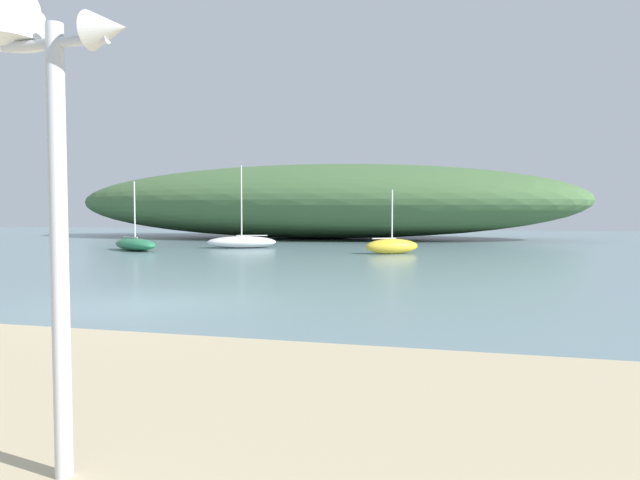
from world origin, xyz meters
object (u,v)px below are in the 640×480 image
at_px(sailboat_far_left, 135,244).
at_px(sailboat_east_reach, 392,246).
at_px(sailboat_by_sandbar, 242,242).
at_px(mast_structure, 22,63).

height_order(sailboat_far_left, sailboat_east_reach, sailboat_far_left).
bearing_deg(sailboat_east_reach, sailboat_by_sandbar, 164.50).
bearing_deg(sailboat_east_reach, sailboat_far_left, -176.15).
bearing_deg(sailboat_far_left, sailboat_east_reach, 3.85).
bearing_deg(mast_structure, sailboat_far_left, 121.31).
relative_size(mast_structure, sailboat_far_left, 0.84).
xyz_separation_m(sailboat_by_sandbar, sailboat_east_reach, (9.18, -2.55, 0.03)).
relative_size(sailboat_by_sandbar, sailboat_east_reach, 1.50).
xyz_separation_m(mast_structure, sailboat_east_reach, (-0.36, 24.64, -2.67)).
relative_size(mast_structure, sailboat_east_reach, 1.07).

